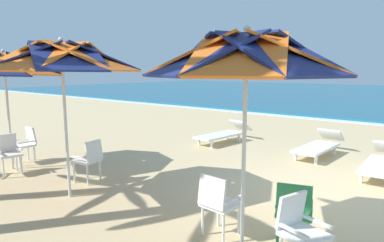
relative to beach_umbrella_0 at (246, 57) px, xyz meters
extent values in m
plane|color=#D3B784|center=(0.15, 2.49, -2.38)|extent=(80.00, 80.00, 0.00)
cylinder|color=silver|center=(0.00, 0.00, -1.25)|extent=(0.05, 0.05, 2.25)
cube|color=orange|center=(0.53, 0.22, 0.03)|extent=(1.33, 1.26, 0.49)
cube|color=navy|center=(0.22, 0.53, 0.03)|extent=(1.26, 1.33, 0.49)
cube|color=orange|center=(-0.22, 0.53, 0.03)|extent=(1.26, 1.33, 0.49)
cube|color=navy|center=(-0.53, 0.22, 0.03)|extent=(1.33, 1.26, 0.49)
cube|color=orange|center=(-0.53, -0.22, 0.03)|extent=(1.33, 1.26, 0.49)
cube|color=navy|center=(-0.22, -0.53, 0.03)|extent=(1.26, 1.33, 0.49)
cube|color=orange|center=(0.22, -0.53, 0.03)|extent=(1.26, 1.33, 0.49)
cube|color=navy|center=(0.53, -0.22, 0.03)|extent=(1.33, 1.26, 0.49)
sphere|color=silver|center=(0.00, 0.00, 0.32)|extent=(0.08, 0.08, 0.08)
cube|color=white|center=(-0.43, 0.17, -1.94)|extent=(0.47, 0.47, 0.05)
cube|color=white|center=(-0.44, -0.03, -1.71)|extent=(0.42, 0.12, 0.40)
cube|color=white|center=(-0.63, 0.19, -1.83)|extent=(0.06, 0.40, 0.03)
cube|color=white|center=(-0.23, 0.16, -1.83)|extent=(0.06, 0.40, 0.03)
cylinder|color=white|center=(-0.60, 0.36, -2.17)|extent=(0.04, 0.04, 0.41)
cylinder|color=white|center=(-0.25, 0.34, -2.17)|extent=(0.04, 0.04, 0.41)
cylinder|color=white|center=(-0.62, 0.01, -2.17)|extent=(0.04, 0.04, 0.41)
cylinder|color=white|center=(-0.27, -0.01, -2.17)|extent=(0.04, 0.04, 0.41)
cube|color=white|center=(0.77, 0.02, -1.94)|extent=(0.55, 0.55, 0.05)
cube|color=white|center=(0.58, 0.09, -1.71)|extent=(0.22, 0.43, 0.40)
cube|color=white|center=(0.83, 0.21, -1.83)|extent=(0.39, 0.16, 0.03)
cube|color=white|center=(0.71, -0.17, -1.83)|extent=(0.39, 0.16, 0.03)
cube|color=#2D8C4C|center=(0.44, 0.55, -1.94)|extent=(0.56, 0.56, 0.05)
cube|color=#2D8C4C|center=(0.50, 0.36, -1.71)|extent=(0.43, 0.22, 0.40)
cube|color=#2D8C4C|center=(0.25, 0.48, -1.83)|extent=(0.16, 0.39, 0.03)
cube|color=#2D8C4C|center=(0.63, 0.61, -1.83)|extent=(0.16, 0.39, 0.03)
cylinder|color=#2D8C4C|center=(0.22, 0.66, -2.17)|extent=(0.04, 0.04, 0.41)
cylinder|color=#2D8C4C|center=(0.55, 0.77, -2.17)|extent=(0.04, 0.04, 0.41)
cylinder|color=#2D8C4C|center=(0.33, 0.32, -2.17)|extent=(0.04, 0.04, 0.41)
cylinder|color=#2D8C4C|center=(0.66, 0.43, -2.17)|extent=(0.04, 0.04, 0.41)
cylinder|color=silver|center=(-3.30, -0.36, -1.23)|extent=(0.05, 0.05, 2.30)
cube|color=orange|center=(-2.72, -0.12, 0.07)|extent=(1.47, 1.37, 0.49)
cube|color=navy|center=(-3.06, 0.22, 0.07)|extent=(1.37, 1.46, 0.49)
cube|color=orange|center=(-3.53, 0.22, 0.07)|extent=(1.37, 1.47, 0.49)
cube|color=navy|center=(-3.87, -0.12, 0.07)|extent=(1.46, 1.37, 0.49)
cube|color=orange|center=(-3.87, -0.59, 0.07)|extent=(1.47, 1.37, 0.49)
cube|color=navy|center=(-3.53, -0.93, 0.07)|extent=(1.37, 1.46, 0.49)
cube|color=orange|center=(-3.06, -0.93, 0.07)|extent=(1.37, 1.47, 0.49)
cube|color=navy|center=(-2.72, -0.59, 0.07)|extent=(1.46, 1.37, 0.49)
sphere|color=silver|center=(-3.30, -0.36, 0.35)|extent=(0.08, 0.08, 0.08)
cube|color=white|center=(-3.76, 0.32, -1.94)|extent=(0.52, 0.52, 0.05)
cube|color=white|center=(-3.56, 0.37, -1.71)|extent=(0.18, 0.43, 0.40)
cube|color=white|center=(-3.72, 0.13, -1.83)|extent=(0.40, 0.12, 0.03)
cube|color=white|center=(-3.80, 0.52, -1.83)|extent=(0.40, 0.12, 0.03)
cylinder|color=white|center=(-3.89, 0.12, -2.17)|extent=(0.04, 0.04, 0.41)
cylinder|color=white|center=(-3.97, 0.46, -2.17)|extent=(0.04, 0.04, 0.41)
cylinder|color=white|center=(-3.55, 0.19, -2.17)|extent=(0.04, 0.04, 0.41)
cylinder|color=white|center=(-3.62, 0.53, -2.17)|extent=(0.04, 0.04, 0.41)
cylinder|color=silver|center=(-5.84, -0.23, -1.28)|extent=(0.05, 0.05, 2.20)
cube|color=orange|center=(-5.29, 0.00, -0.03)|extent=(1.39, 1.30, 0.52)
cube|color=navy|center=(-5.61, 0.32, -0.03)|extent=(1.30, 1.37, 0.52)
cube|color=orange|center=(-6.07, 0.32, -0.03)|extent=(1.30, 1.39, 0.52)
cube|color=navy|center=(-6.39, 0.00, -0.03)|extent=(1.37, 1.30, 0.52)
cube|color=navy|center=(-5.29, -0.46, -0.03)|extent=(1.37, 1.30, 0.52)
sphere|color=silver|center=(-5.84, -0.23, 0.26)|extent=(0.08, 0.08, 0.08)
cube|color=white|center=(-5.44, -0.45, -1.94)|extent=(0.50, 0.50, 0.05)
cube|color=white|center=(-5.64, -0.42, -1.71)|extent=(0.15, 0.43, 0.40)
cube|color=white|center=(-5.41, -0.25, -1.83)|extent=(0.40, 0.10, 0.03)
cylinder|color=white|center=(-5.24, -0.30, -2.17)|extent=(0.04, 0.04, 0.41)
cylinder|color=white|center=(-5.29, -0.65, -2.17)|extent=(0.04, 0.04, 0.41)
cylinder|color=white|center=(-5.59, -0.25, -2.17)|extent=(0.04, 0.04, 0.41)
cube|color=white|center=(-6.11, 0.15, -1.94)|extent=(0.45, 0.45, 0.05)
cube|color=white|center=(-6.10, 0.35, -1.71)|extent=(0.42, 0.11, 0.40)
cube|color=white|center=(-5.91, 0.15, -1.83)|extent=(0.05, 0.40, 0.03)
cube|color=white|center=(-6.31, 0.16, -1.83)|extent=(0.05, 0.40, 0.03)
cylinder|color=white|center=(-5.94, -0.03, -2.17)|extent=(0.04, 0.04, 0.41)
cylinder|color=white|center=(-6.29, -0.02, -2.17)|extent=(0.04, 0.04, 0.41)
cylinder|color=white|center=(-5.93, 0.32, -2.17)|extent=(0.04, 0.04, 0.41)
cylinder|color=white|center=(-6.28, 0.33, -2.17)|extent=(0.04, 0.04, 0.41)
cube|color=white|center=(0.82, 4.32, -2.13)|extent=(0.69, 1.72, 0.06)
cube|color=white|center=(0.58, 3.67, -2.27)|extent=(0.06, 0.06, 0.22)
cube|color=white|center=(0.54, 4.95, -2.27)|extent=(0.06, 0.06, 0.22)
cube|color=white|center=(-0.79, 5.10, -2.13)|extent=(0.73, 1.73, 0.06)
cube|color=white|center=(-0.74, 6.16, -1.94)|extent=(0.63, 0.51, 0.36)
cube|color=white|center=(-0.57, 4.45, -2.27)|extent=(0.06, 0.06, 0.22)
cube|color=white|center=(-1.08, 4.48, -2.27)|extent=(0.06, 0.06, 0.22)
cube|color=white|center=(-0.50, 5.73, -2.27)|extent=(0.06, 0.06, 0.22)
cube|color=white|center=(-1.01, 5.75, -2.27)|extent=(0.06, 0.06, 0.22)
cube|color=white|center=(-3.66, 4.93, -2.13)|extent=(0.83, 1.76, 0.06)
cube|color=white|center=(-3.54, 5.98, -1.94)|extent=(0.66, 0.55, 0.36)
cube|color=white|center=(-3.48, 4.27, -2.27)|extent=(0.06, 0.06, 0.22)
cube|color=white|center=(-3.99, 4.33, -2.27)|extent=(0.06, 0.06, 0.22)
cube|color=white|center=(-3.33, 5.53, -2.27)|extent=(0.06, 0.06, 0.22)
cube|color=white|center=(-3.84, 5.59, -2.27)|extent=(0.06, 0.06, 0.22)
camera|label=1|loc=(1.94, -3.43, -0.14)|focal=31.26mm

